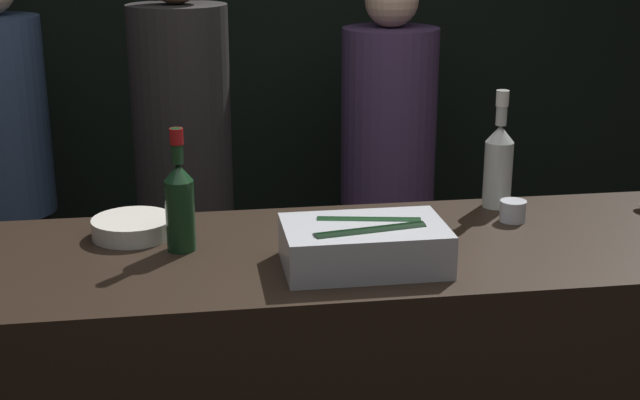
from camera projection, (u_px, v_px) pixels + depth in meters
wall_back_chalkboard at (257, 34)px, 4.02m from camera, size 6.40×0.06×2.80m
ice_bin_with_bottles at (365, 244)px, 2.17m from camera, size 0.40×0.25×0.11m
bowl_white at (133, 227)px, 2.39m from camera, size 0.22×0.22×0.05m
candle_votive at (513, 211)px, 2.51m from camera, size 0.07×0.07×0.06m
white_wine_bottle at (499, 161)px, 2.60m from camera, size 0.08×0.08×0.35m
red_wine_bottle_burgundy at (180, 202)px, 2.26m from camera, size 0.08×0.08×0.32m
person_in_hoodie at (184, 172)px, 3.20m from camera, size 0.35×0.35×1.83m
person_blond_tee at (6, 167)px, 3.40m from camera, size 0.35×0.35×1.77m
person_grey_polo at (388, 163)px, 3.64m from camera, size 0.38×0.38×1.70m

